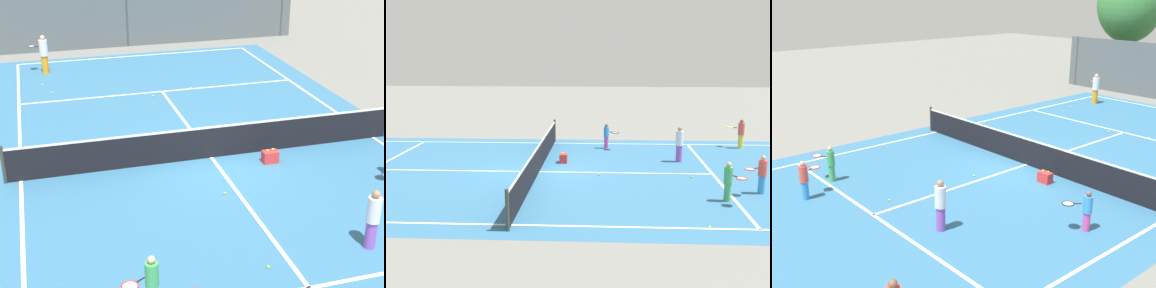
{
  "view_description": "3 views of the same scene",
  "coord_description": "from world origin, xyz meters",
  "views": [
    {
      "loc": [
        -4.82,
        -14.63,
        7.27
      ],
      "look_at": [
        -0.88,
        -0.98,
        0.97
      ],
      "focal_mm": 53.22,
      "sensor_mm": 36.0,
      "label": 1
    },
    {
      "loc": [
        -17.33,
        -2.39,
        4.56
      ],
      "look_at": [
        -0.27,
        -1.48,
        1.14
      ],
      "focal_mm": 45.19,
      "sensor_mm": 36.0,
      "label": 2
    },
    {
      "loc": [
        11.07,
        -12.34,
        6.11
      ],
      "look_at": [
        -1.0,
        -2.17,
        1.0
      ],
      "focal_mm": 44.61,
      "sensor_mm": 36.0,
      "label": 3
    }
  ],
  "objects": [
    {
      "name": "tennis_ball_5",
      "position": [
        -0.48,
        5.9,
        0.03
      ],
      "size": [
        0.07,
        0.07,
        0.07
      ],
      "primitive_type": "sphere",
      "color": "#CCE533",
      "rests_on": "ground_plane"
    },
    {
      "name": "player_0",
      "position": [
        -4.33,
        10.28,
        0.87
      ],
      "size": [
        0.9,
        0.72,
        1.68
      ],
      "color": "orange",
      "rests_on": "ground_plane"
    },
    {
      "name": "ball_crate",
      "position": [
        1.55,
        -0.79,
        0.18
      ],
      "size": [
        0.46,
        0.29,
        0.43
      ],
      "color": "red",
      "rests_on": "ground_plane"
    },
    {
      "name": "tennis_ball_4",
      "position": [
        -0.52,
        -5.55,
        0.03
      ],
      "size": [
        0.07,
        0.07,
        0.07
      ],
      "primitive_type": "sphere",
      "color": "#CCE533",
      "rests_on": "ground_plane"
    },
    {
      "name": "tennis_ball_1",
      "position": [
        -0.36,
        -2.26,
        0.03
      ],
      "size": [
        0.07,
        0.07,
        0.07
      ],
      "primitive_type": "sphere",
      "color": "#CCE533",
      "rests_on": "ground_plane"
    },
    {
      "name": "tennis_ball_3",
      "position": [
        -4.23,
        7.4,
        0.03
      ],
      "size": [
        0.07,
        0.07,
        0.07
      ],
      "primitive_type": "sphere",
      "color": "#CCE533",
      "rests_on": "ground_plane"
    },
    {
      "name": "court_surface",
      "position": [
        0.0,
        0.0,
        0.0
      ],
      "size": [
        13.0,
        25.0,
        0.01
      ],
      "color": "teal",
      "rests_on": "ground_plane"
    },
    {
      "name": "tennis_net",
      "position": [
        0.0,
        0.0,
        0.51
      ],
      "size": [
        11.9,
        0.1,
        1.1
      ],
      "color": "#333833",
      "rests_on": "ground_plane"
    },
    {
      "name": "tennis_ball_0",
      "position": [
        -4.55,
        8.5,
        0.03
      ],
      "size": [
        0.07,
        0.07,
        0.07
      ],
      "primitive_type": "sphere",
      "color": "#CCE533",
      "rests_on": "ground_plane"
    },
    {
      "name": "player_1",
      "position": [
        -3.17,
        -6.16,
        0.63
      ],
      "size": [
        0.81,
        0.62,
        1.21
      ],
      "color": "#3FA559",
      "rests_on": "ground_plane"
    },
    {
      "name": "player_2",
      "position": [
        1.94,
        -5.46,
        0.74
      ],
      "size": [
        0.31,
        0.31,
        1.44
      ],
      "color": "purple",
      "rests_on": "ground_plane"
    },
    {
      "name": "tennis_ball_2",
      "position": [
        1.19,
        6.44,
        0.03
      ],
      "size": [
        0.07,
        0.07,
        0.07
      ],
      "primitive_type": "sphere",
      "color": "#CCE533",
      "rests_on": "ground_plane"
    },
    {
      "name": "ground_plane",
      "position": [
        0.0,
        0.0,
        0.0
      ],
      "size": [
        80.0,
        80.0,
        0.0
      ],
      "primitive_type": "plane",
      "color": "slate"
    },
    {
      "name": "perimeter_fence",
      "position": [
        0.0,
        14.0,
        1.6
      ],
      "size": [
        18.0,
        0.12,
        3.2
      ],
      "color": "#515B60",
      "rests_on": "ground_plane"
    }
  ]
}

